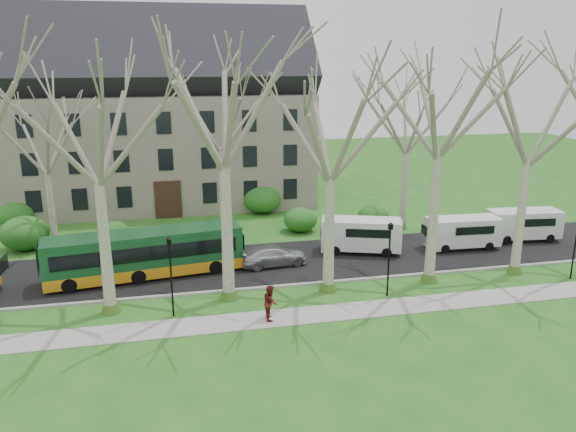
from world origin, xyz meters
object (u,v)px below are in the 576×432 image
at_px(sedan, 273,256).
at_px(van_a, 361,236).
at_px(pedestrian_b, 270,302).
at_px(bus_follow, 145,253).
at_px(van_c, 524,225).
at_px(van_b, 463,233).

relative_size(sedan, van_a, 0.83).
bearing_deg(pedestrian_b, bus_follow, 44.04).
height_order(bus_follow, pedestrian_b, bus_follow).
height_order(bus_follow, sedan, bus_follow).
bearing_deg(bus_follow, sedan, -6.47).
xyz_separation_m(van_a, van_c, (12.64, 0.02, -0.05)).
xyz_separation_m(bus_follow, pedestrian_b, (6.45, -7.43, -0.55)).
bearing_deg(sedan, van_b, -94.50).
xyz_separation_m(bus_follow, van_c, (27.11, 1.40, -0.34)).
bearing_deg(bus_follow, van_b, -6.15).
relative_size(sedan, van_c, 0.86).
bearing_deg(van_c, bus_follow, -171.16).
height_order(van_a, van_c, van_a).
relative_size(van_c, pedestrian_b, 2.81).
height_order(bus_follow, van_c, bus_follow).
height_order(sedan, pedestrian_b, pedestrian_b).
xyz_separation_m(van_b, pedestrian_b, (-15.31, -8.09, -0.19)).
relative_size(bus_follow, van_b, 2.31).
distance_m(van_b, pedestrian_b, 17.31).
xyz_separation_m(sedan, van_a, (6.43, 1.19, 0.53)).
distance_m(van_a, van_c, 12.64).
height_order(van_a, pedestrian_b, van_a).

